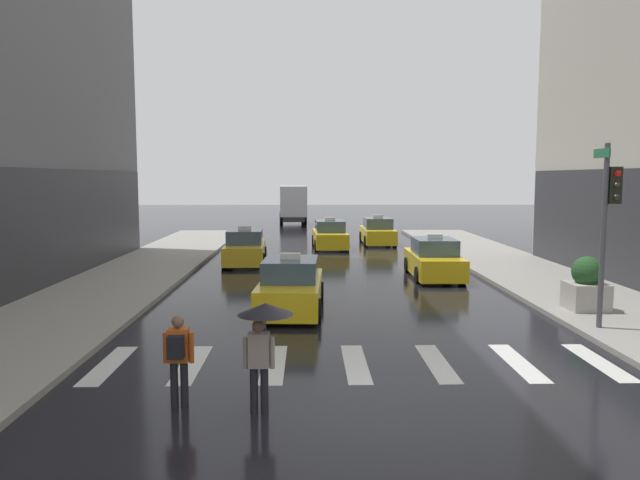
# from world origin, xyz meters

# --- Properties ---
(ground_plane) EXTENTS (160.00, 160.00, 0.00)m
(ground_plane) POSITION_xyz_m (0.00, 0.00, 0.00)
(ground_plane) COLOR black
(crosswalk_markings) EXTENTS (11.30, 2.80, 0.01)m
(crosswalk_markings) POSITION_xyz_m (-0.00, 3.00, 0.00)
(crosswalk_markings) COLOR silver
(crosswalk_markings) RESTS_ON ground
(traffic_light_pole) EXTENTS (0.44, 0.84, 4.80)m
(traffic_light_pole) POSITION_xyz_m (6.71, 5.47, 3.26)
(traffic_light_pole) COLOR #47474C
(traffic_light_pole) RESTS_ON curb_right
(taxi_lead) EXTENTS (2.09, 4.61, 1.80)m
(taxi_lead) POSITION_xyz_m (-1.57, 8.26, 0.72)
(taxi_lead) COLOR yellow
(taxi_lead) RESTS_ON ground
(taxi_second) EXTENTS (1.97, 4.56, 1.80)m
(taxi_second) POSITION_xyz_m (4.08, 14.28, 0.72)
(taxi_second) COLOR yellow
(taxi_second) RESTS_ON ground
(taxi_third) EXTENTS (2.06, 4.60, 1.80)m
(taxi_third) POSITION_xyz_m (-4.02, 18.42, 0.72)
(taxi_third) COLOR gold
(taxi_third) RESTS_ON ground
(taxi_fourth) EXTENTS (2.07, 4.60, 1.80)m
(taxi_fourth) POSITION_xyz_m (0.23, 24.58, 0.72)
(taxi_fourth) COLOR yellow
(taxi_fourth) RESTS_ON ground
(taxi_fifth) EXTENTS (1.97, 4.56, 1.80)m
(taxi_fifth) POSITION_xyz_m (3.23, 26.75, 0.72)
(taxi_fifth) COLOR yellow
(taxi_fifth) RESTS_ON ground
(box_truck) EXTENTS (2.57, 7.63, 3.35)m
(box_truck) POSITION_xyz_m (-2.35, 42.44, 1.85)
(box_truck) COLOR #2D2D2D
(box_truck) RESTS_ON ground
(pedestrian_with_umbrella) EXTENTS (0.96, 0.96, 1.94)m
(pedestrian_with_umbrella) POSITION_xyz_m (-1.82, 0.24, 1.52)
(pedestrian_with_umbrella) COLOR black
(pedestrian_with_umbrella) RESTS_ON ground
(pedestrian_with_backpack) EXTENTS (0.55, 0.43, 1.65)m
(pedestrian_with_backpack) POSITION_xyz_m (-3.35, 0.55, 0.97)
(pedestrian_with_backpack) COLOR black
(pedestrian_with_backpack) RESTS_ON ground
(planter_near_corner) EXTENTS (1.10, 1.10, 1.60)m
(planter_near_corner) POSITION_xyz_m (7.25, 7.62, 0.87)
(planter_near_corner) COLOR #A8A399
(planter_near_corner) RESTS_ON curb_right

